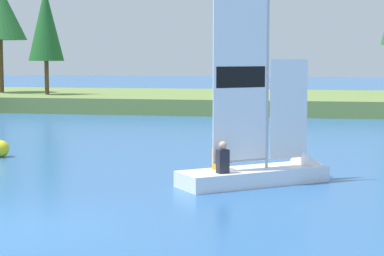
# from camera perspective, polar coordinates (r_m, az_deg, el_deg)

# --- Properties ---
(ground_plane) EXTENTS (200.00, 200.00, 0.00)m
(ground_plane) POSITION_cam_1_polar(r_m,az_deg,el_deg) (14.05, -14.10, -7.84)
(ground_plane) COLOR #2D609E
(shore_bank) EXTENTS (80.00, 12.71, 0.90)m
(shore_bank) POSITION_cam_1_polar(r_m,az_deg,el_deg) (44.38, 3.29, 2.19)
(shore_bank) COLOR olive
(shore_bank) RESTS_ON ground
(shoreline_tree_midleft) EXTENTS (2.16, 2.16, 6.57)m
(shoreline_tree_midleft) POSITION_cam_1_polar(r_m,az_deg,el_deg) (44.40, -11.74, 8.21)
(shoreline_tree_midleft) COLOR brown
(shoreline_tree_midleft) RESTS_ON shore_bank
(sailboat) EXTENTS (4.21, 3.65, 6.15)m
(sailboat) POSITION_cam_1_polar(r_m,az_deg,el_deg) (18.51, 6.64, -2.94)
(sailboat) COLOR white
(sailboat) RESTS_ON ground
(channel_buoy) EXTENTS (0.55, 0.55, 0.55)m
(channel_buoy) POSITION_cam_1_polar(r_m,az_deg,el_deg) (23.76, -15.19, -1.62)
(channel_buoy) COLOR yellow
(channel_buoy) RESTS_ON ground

